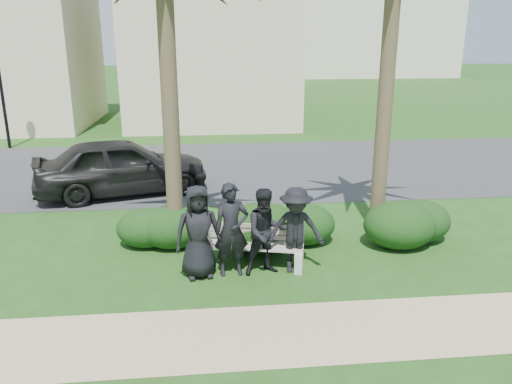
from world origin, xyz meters
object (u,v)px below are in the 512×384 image
Objects in this scene: park_bench at (245,249)px; man_b at (231,230)px; man_a at (198,232)px; car_a at (122,166)px; man_c at (266,232)px; man_d at (295,230)px.

man_b is at bearing -115.45° from park_bench.
man_b is (-0.27, -0.32, 0.51)m from park_bench.
car_a is at bearing 101.52° from man_a.
car_a is (-2.09, 5.23, -0.06)m from man_a.
man_d is at bearing -8.42° from man_c.
man_b is 1.06× the size of man_d.
man_d is at bearing -159.46° from car_a.
man_a is 1.06× the size of man_c.
car_a is at bearing 135.08° from park_bench.
car_a is (-2.94, 4.89, 0.44)m from park_bench.
man_c is at bearing -10.57° from man_a.
man_c is at bearing -7.24° from man_b.
man_a is (-0.85, -0.34, 0.50)m from park_bench.
man_b is 0.61m from man_c.
man_d is at bearing -9.70° from man_a.
park_bench is at bearing 165.33° from man_d.
park_bench is 1.41× the size of man_d.
park_bench is 0.49× the size of car_a.
man_c is at bearing -31.43° from park_bench.
man_d is (1.72, 0.02, -0.04)m from man_a.
car_a is at bearing 131.85° from man_d.
man_b is 1.07× the size of man_c.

